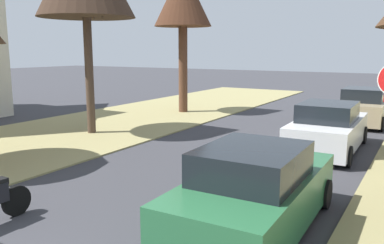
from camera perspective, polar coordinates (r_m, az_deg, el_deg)
The scene contains 3 objects.
parked_sedan_green at distance 7.32m, azimuth 8.94°, elevation -9.72°, with size 2.01×4.43×1.57m.
parked_sedan_white at distance 13.56m, azimuth 18.71°, elevation -0.91°, with size 2.01×4.43×1.57m.
parked_sedan_tan at distance 19.31m, azimuth 23.10°, elevation 1.97°, with size 2.01×4.43×1.57m.
Camera 1 is at (4.84, -1.22, 3.20)m, focal length 37.66 mm.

